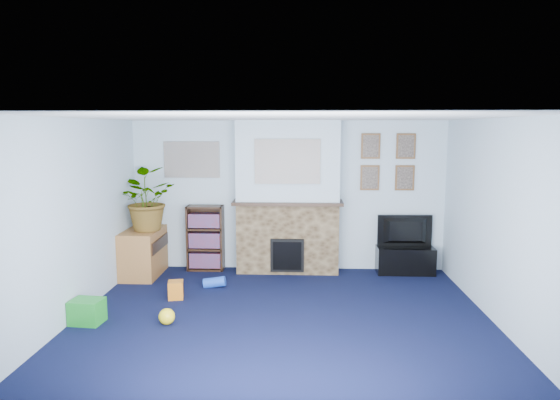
{
  "coord_description": "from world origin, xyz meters",
  "views": [
    {
      "loc": [
        0.21,
        -5.71,
        2.28
      ],
      "look_at": [
        -0.07,
        0.75,
        1.35
      ],
      "focal_mm": 32.0,
      "sensor_mm": 36.0,
      "label": 1
    }
  ],
  "objects_px": {
    "television": "(406,231)",
    "sideboard": "(143,253)",
    "bookshelf": "(206,239)",
    "tv_stand": "(405,259)"
  },
  "relations": [
    {
      "from": "tv_stand",
      "to": "sideboard",
      "type": "height_order",
      "value": "sideboard"
    },
    {
      "from": "television",
      "to": "sideboard",
      "type": "relative_size",
      "value": 0.93
    },
    {
      "from": "television",
      "to": "bookshelf",
      "type": "relative_size",
      "value": 0.82
    },
    {
      "from": "tv_stand",
      "to": "bookshelf",
      "type": "relative_size",
      "value": 0.85
    },
    {
      "from": "bookshelf",
      "to": "sideboard",
      "type": "relative_size",
      "value": 1.13
    },
    {
      "from": "television",
      "to": "sideboard",
      "type": "xyz_separation_m",
      "value": [
        -4.1,
        -0.3,
        -0.32
      ]
    },
    {
      "from": "television",
      "to": "tv_stand",
      "type": "bearing_deg",
      "value": 87.75
    },
    {
      "from": "sideboard",
      "to": "tv_stand",
      "type": "bearing_deg",
      "value": 3.91
    },
    {
      "from": "bookshelf",
      "to": "sideboard",
      "type": "distance_m",
      "value": 0.99
    },
    {
      "from": "television",
      "to": "sideboard",
      "type": "bearing_deg",
      "value": 1.94
    }
  ]
}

